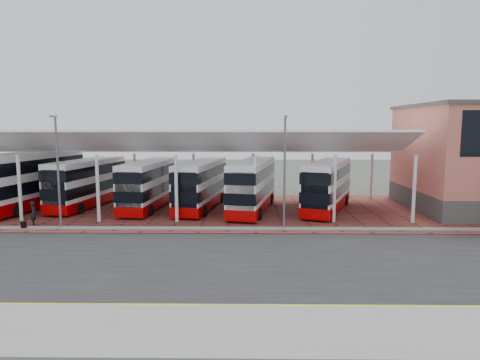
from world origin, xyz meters
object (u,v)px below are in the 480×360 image
(bus_1, at_px, (88,183))
(bus_2, at_px, (149,185))
(bus_0, at_px, (32,180))
(bus_4, at_px, (252,186))
(bus_3, at_px, (201,185))
(pedestrian, at_px, (34,213))
(bus_5, at_px, (327,186))

(bus_1, height_order, bus_2, bus_1)
(bus_0, bearing_deg, bus_4, 6.51)
(bus_3, bearing_deg, bus_2, -172.19)
(bus_1, xyz_separation_m, bus_4, (14.98, -1.99, 0.03))
(bus_0, height_order, pedestrian, bus_0)
(bus_1, xyz_separation_m, pedestrian, (-1.30, -7.52, -1.23))
(bus_2, bearing_deg, pedestrian, -131.21)
(bus_2, height_order, bus_4, bus_4)
(bus_4, relative_size, pedestrian, 6.07)
(bus_0, relative_size, bus_2, 1.19)
(bus_1, relative_size, bus_2, 1.02)
(bus_2, height_order, bus_5, bus_5)
(bus_4, height_order, pedestrian, bus_4)
(bus_3, bearing_deg, pedestrian, -141.44)
(bus_0, xyz_separation_m, bus_2, (10.46, -0.11, -0.39))
(bus_0, height_order, bus_2, bus_0)
(bus_0, distance_m, bus_4, 19.70)
(bus_3, height_order, bus_4, bus_4)
(bus_2, bearing_deg, bus_5, 2.50)
(bus_1, bearing_deg, bus_0, -161.09)
(bus_0, xyz_separation_m, bus_3, (15.14, -0.25, -0.40))
(bus_4, xyz_separation_m, bus_5, (6.50, 0.33, -0.04))
(bus_1, distance_m, pedestrian, 7.73)
(bus_0, height_order, bus_1, bus_0)
(bus_2, distance_m, bus_3, 4.68)
(bus_1, relative_size, bus_4, 0.98)
(bus_0, distance_m, bus_2, 10.47)
(bus_3, xyz_separation_m, pedestrian, (-11.76, -6.54, -1.19))
(bus_2, distance_m, bus_4, 9.27)
(bus_2, height_order, bus_3, bus_2)
(bus_2, xyz_separation_m, bus_3, (4.68, -0.13, -0.01))
(bus_5, bearing_deg, bus_0, -160.44)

